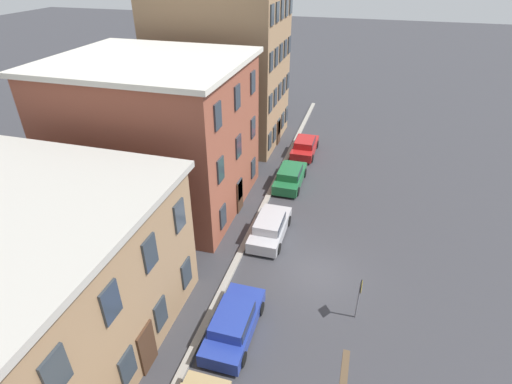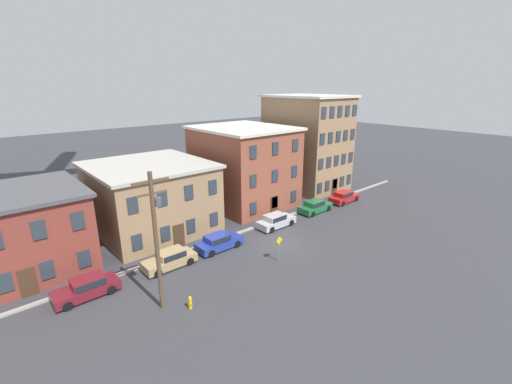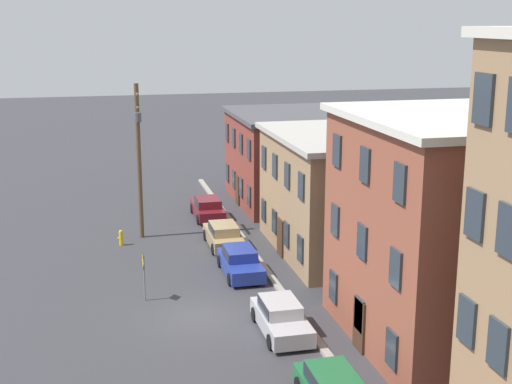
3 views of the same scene
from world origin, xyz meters
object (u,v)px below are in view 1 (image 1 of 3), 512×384
(car_blue, at_px, (233,323))
(car_silver, at_px, (270,227))
(car_red, at_px, (305,146))
(caution_sign, at_px, (360,293))
(car_green, at_px, (290,176))

(car_blue, distance_m, car_silver, 7.54)
(car_silver, height_order, car_red, same)
(car_silver, bearing_deg, caution_sign, -132.20)
(car_red, bearing_deg, car_silver, 179.90)
(car_red, distance_m, caution_sign, 18.13)
(car_blue, relative_size, car_green, 1.00)
(car_silver, xyz_separation_m, car_green, (6.64, 0.12, 0.00))
(car_silver, bearing_deg, car_green, 1.02)
(car_silver, bearing_deg, car_red, -0.10)
(car_blue, bearing_deg, caution_sign, -64.36)
(caution_sign, bearing_deg, car_green, 25.82)
(car_silver, height_order, car_green, same)
(car_green, distance_m, car_red, 5.61)
(car_silver, relative_size, car_green, 1.00)
(car_blue, height_order, caution_sign, caution_sign)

